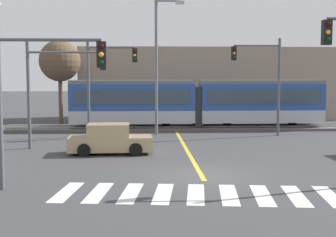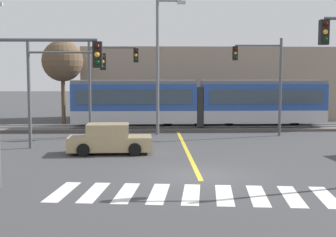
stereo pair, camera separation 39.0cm
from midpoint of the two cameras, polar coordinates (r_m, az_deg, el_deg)
ground_plane at (r=18.75m, az=3.48°, el=-6.92°), size 200.00×200.00×0.00m
track_bed at (r=34.72m, az=0.48°, el=-1.12°), size 120.00×4.00×0.18m
rail_near at (r=33.99m, az=0.55°, el=-1.02°), size 120.00×0.08×0.10m
rail_far at (r=35.42m, az=0.41°, el=-0.77°), size 120.00×0.08×0.10m
light_rail_tram at (r=34.68m, az=3.21°, el=2.11°), size 18.50×2.64×3.43m
crosswalk_stripe_0 at (r=16.51m, az=-12.93°, el=-8.71°), size 0.88×2.85×0.01m
crosswalk_stripe_1 at (r=16.24m, az=-9.16°, el=-8.89°), size 0.88×2.85×0.01m
crosswalk_stripe_2 at (r=16.03m, az=-5.28°, el=-9.03°), size 0.88×2.85×0.01m
crosswalk_stripe_3 at (r=15.90m, az=-1.31°, el=-9.13°), size 0.88×2.85×0.01m
crosswalk_stripe_4 at (r=15.84m, az=2.70°, el=-9.19°), size 0.88×2.85×0.01m
crosswalk_stripe_5 at (r=15.86m, az=6.73°, el=-9.20°), size 0.88×2.85×0.01m
crosswalk_stripe_6 at (r=15.96m, az=10.73°, el=-9.17°), size 0.88×2.85×0.01m
crosswalk_stripe_7 at (r=16.13m, az=14.66°, el=-9.09°), size 0.88×2.85×0.01m
crosswalk_stripe_8 at (r=16.37m, az=18.49°, el=-8.98°), size 0.88×2.85×0.01m
lane_centre_line at (r=25.22m, az=1.80°, el=-3.75°), size 0.20×15.24×0.01m
sedan_crossing at (r=23.93m, az=-7.52°, el=-2.60°), size 4.24×2.00×1.52m
traffic_light_mid_left at (r=25.94m, az=-13.91°, el=4.75°), size 4.25×0.38×5.77m
traffic_light_near_left at (r=16.70m, az=-16.32°, el=4.30°), size 3.75×0.38×5.71m
traffic_light_far_left at (r=30.51m, az=-8.08°, el=5.36°), size 3.25×0.38×6.10m
traffic_light_far_right at (r=31.15m, az=11.21°, el=5.51°), size 3.25×0.38×6.36m
street_lamp_centre at (r=31.10m, az=-1.51°, el=7.31°), size 1.94×0.28×9.02m
bare_tree_west at (r=38.66m, az=-13.33°, el=6.81°), size 3.31×3.31×6.78m
building_backdrop_far at (r=43.30m, az=4.58°, el=4.26°), size 22.92×6.00×6.41m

